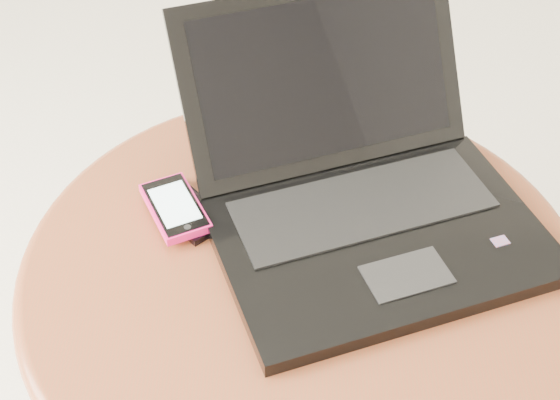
{
  "coord_description": "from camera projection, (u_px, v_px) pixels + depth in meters",
  "views": [
    {
      "loc": [
        0.02,
        -0.74,
        1.2
      ],
      "look_at": [
        0.01,
        -0.08,
        0.59
      ],
      "focal_mm": 50.23,
      "sensor_mm": 36.0,
      "label": 1
    }
  ],
  "objects": [
    {
      "name": "laptop",
      "position": [
        363.0,
        190.0,
        0.94
      ],
      "size": [
        0.48,
        0.48,
        0.22
      ],
      "color": "black",
      "rests_on": "table"
    },
    {
      "name": "phone_pink",
      "position": [
        175.0,
        207.0,
        0.95
      ],
      "size": [
        0.1,
        0.12,
        0.01
      ],
      "color": "#EB176D",
      "rests_on": "phone_black"
    },
    {
      "name": "phone_black",
      "position": [
        187.0,
        210.0,
        0.96
      ],
      "size": [
        0.11,
        0.12,
        0.01
      ],
      "color": "black",
      "rests_on": "table"
    },
    {
      "name": "table",
      "position": [
        301.0,
        318.0,
        0.99
      ],
      "size": [
        0.67,
        0.67,
        0.53
      ],
      "color": "brown",
      "rests_on": "ground"
    }
  ]
}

